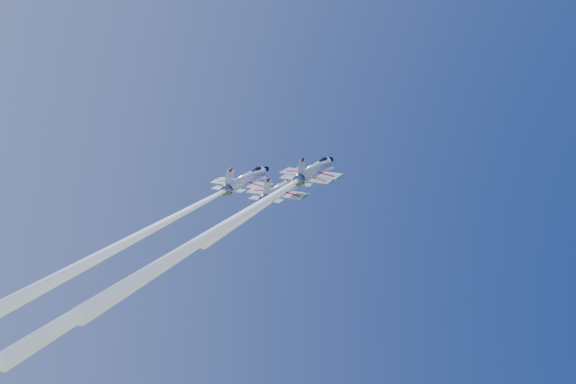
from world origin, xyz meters
TOP-DOWN VIEW (x-y plane):
  - jet_lead at (-4.41, -3.64)m, footprint 29.74×19.98m
  - jet_left at (-24.70, -3.40)m, footprint 46.38×32.09m
  - jet_right at (-16.15, -14.28)m, footprint 41.34×28.46m
  - jet_slot at (-21.10, -11.26)m, footprint 41.90×28.92m

SIDE VIEW (x-z plane):
  - jet_slot at x=-21.10m, z-range 57.66..103.29m
  - jet_left at x=-24.70m, z-range 56.82..108.08m
  - jet_right at x=-16.15m, z-range 61.90..106.29m
  - jet_lead at x=-4.41m, z-range 75.09..104.00m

